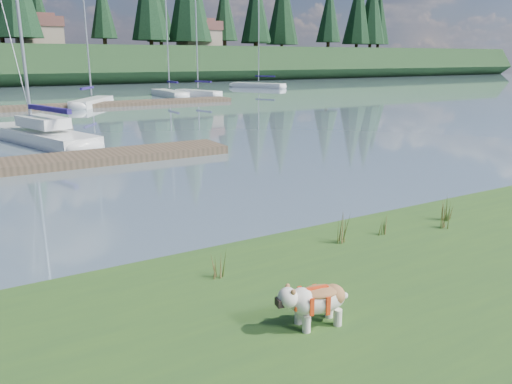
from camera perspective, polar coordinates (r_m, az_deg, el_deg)
ground at (r=39.65m, az=-23.48°, el=8.65°), size 200.00×200.00×0.00m
bank at (r=6.69m, az=22.96°, el=-17.57°), size 60.00×9.00×0.35m
bulldog at (r=6.48m, az=6.95°, el=-12.01°), size 0.99×0.49×0.58m
sailboat_main at (r=24.61m, az=-24.13°, el=6.30°), size 4.26×8.68×12.37m
dock_far at (r=39.92m, az=-20.64°, el=9.19°), size 26.00×2.20×0.30m
sailboat_bg_2 at (r=41.59m, az=-17.94°, el=9.88°), size 4.79×6.40×10.30m
sailboat_bg_3 at (r=49.71m, az=-10.10°, el=11.11°), size 1.45×7.23×10.71m
sailboat_bg_4 at (r=49.65m, az=-7.05°, el=11.23°), size 3.10×6.16×9.21m
sailboat_bg_5 at (r=62.75m, az=-0.24°, el=12.14°), size 5.00×7.49×11.04m
weed_0 at (r=9.29m, az=9.88°, el=-4.18°), size 0.17×0.14×0.64m
weed_1 at (r=9.86m, az=14.51°, el=-3.91°), size 0.17×0.14×0.41m
weed_2 at (r=11.19m, az=21.09°, el=-1.79°), size 0.17×0.14×0.58m
weed_3 at (r=7.80m, az=-4.39°, el=-8.36°), size 0.17×0.14×0.49m
weed_4 at (r=10.63m, az=20.69°, el=-2.91°), size 0.17×0.14×0.46m
weed_5 at (r=11.16m, az=20.93°, el=-1.95°), size 0.17×0.14×0.52m
mud_lip at (r=9.64m, az=1.65°, el=-6.70°), size 60.00×0.50×0.14m
conifer_5 at (r=81.93m, az=-17.16°, el=19.58°), size 3.96×3.96×10.35m
conifer_7 at (r=93.21m, az=0.04°, el=20.44°), size 5.28×5.28×13.20m
conifer_8 at (r=97.13m, az=8.37°, el=19.68°), size 4.62×4.62×11.77m
conifer_9 at (r=107.92m, az=13.11°, el=19.72°), size 5.94×5.94×14.62m
house_1 at (r=80.99m, az=-23.58°, el=16.57°), size 6.30×5.30×4.65m
house_2 at (r=85.64m, az=-6.54°, el=17.54°), size 6.30×5.30×4.65m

